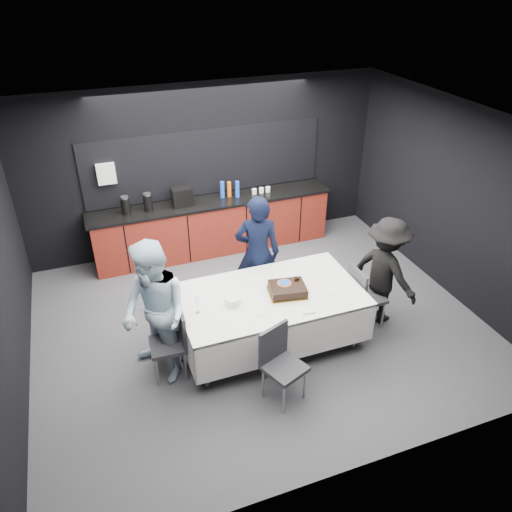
{
  "coord_description": "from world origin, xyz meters",
  "views": [
    {
      "loc": [
        -1.95,
        -5.14,
        4.44
      ],
      "look_at": [
        0.0,
        0.1,
        1.05
      ],
      "focal_mm": 35.0,
      "sensor_mm": 36.0,
      "label": 1
    }
  ],
  "objects": [
    {
      "name": "cake_assembly",
      "position": [
        0.21,
        -0.47,
        0.84
      ],
      "size": [
        0.54,
        0.46,
        0.16
      ],
      "color": "gold",
      "rests_on": "party_table"
    },
    {
      "name": "person_right",
      "position": [
        1.65,
        -0.46,
        0.78
      ],
      "size": [
        0.87,
        1.14,
        1.56
      ],
      "primitive_type": "imported",
      "rotation": [
        0.0,
        0.0,
        1.9
      ],
      "color": "black",
      "rests_on": "ground"
    },
    {
      "name": "chair_right",
      "position": [
        1.31,
        -0.51,
        0.53
      ],
      "size": [
        0.43,
        0.43,
        0.92
      ],
      "color": "#2A2A2F",
      "rests_on": "ground"
    },
    {
      "name": "chair_left",
      "position": [
        -1.28,
        -0.53,
        0.53
      ],
      "size": [
        0.44,
        0.44,
        0.92
      ],
      "color": "#2A2A2F",
      "rests_on": "ground"
    },
    {
      "name": "loose_plate_far",
      "position": [
        -0.03,
        -0.12,
        0.78
      ],
      "size": [
        0.19,
        0.19,
        0.01
      ],
      "primitive_type": "cylinder",
      "color": "white",
      "rests_on": "party_table"
    },
    {
      "name": "plate_stack",
      "position": [
        -0.5,
        -0.44,
        0.83
      ],
      "size": [
        0.2,
        0.2,
        0.1
      ],
      "primitive_type": "cylinder",
      "color": "white",
      "rests_on": "party_table"
    },
    {
      "name": "loose_plate_near",
      "position": [
        -0.24,
        -0.7,
        0.78
      ],
      "size": [
        0.2,
        0.2,
        0.01
      ],
      "primitive_type": "cylinder",
      "color": "white",
      "rests_on": "party_table"
    },
    {
      "name": "person_left",
      "position": [
        -1.45,
        -0.48,
        0.91
      ],
      "size": [
        0.98,
        1.09,
        1.82
      ],
      "primitive_type": "imported",
      "rotation": [
        0.0,
        0.0,
        -1.17
      ],
      "color": "silver",
      "rests_on": "ground"
    },
    {
      "name": "kitchenette",
      "position": [
        -0.02,
        2.22,
        0.54
      ],
      "size": [
        4.1,
        0.64,
        2.05
      ],
      "color": "maroon",
      "rests_on": "ground"
    },
    {
      "name": "chair_near",
      "position": [
        -0.23,
        -1.3,
        0.53
      ],
      "size": [
        0.54,
        0.54,
        0.92
      ],
      "color": "#2A2A2F",
      "rests_on": "ground"
    },
    {
      "name": "loose_plate_right_b",
      "position": [
        0.74,
        -0.63,
        0.78
      ],
      "size": [
        0.19,
        0.19,
        0.01
      ],
      "primitive_type": "cylinder",
      "color": "white",
      "rests_on": "party_table"
    },
    {
      "name": "ground",
      "position": [
        0.0,
        0.0,
        0.0
      ],
      "size": [
        6.0,
        6.0,
        0.0
      ],
      "primitive_type": "plane",
      "color": "#444449",
      "rests_on": "ground"
    },
    {
      "name": "loose_plate_right_a",
      "position": [
        0.71,
        -0.16,
        0.78
      ],
      "size": [
        0.19,
        0.19,
        0.01
      ],
      "primitive_type": "cylinder",
      "color": "white",
      "rests_on": "party_table"
    },
    {
      "name": "person_center",
      "position": [
        0.15,
        0.44,
        0.87
      ],
      "size": [
        0.73,
        0.6,
        1.74
      ],
      "primitive_type": "imported",
      "rotation": [
        0.0,
        0.0,
        2.82
      ],
      "color": "black",
      "rests_on": "ground"
    },
    {
      "name": "champagne_flute",
      "position": [
        -0.95,
        -0.46,
        0.94
      ],
      "size": [
        0.06,
        0.06,
        0.22
      ],
      "color": "white",
      "rests_on": "party_table"
    },
    {
      "name": "room_shell",
      "position": [
        0.0,
        0.0,
        1.86
      ],
      "size": [
        6.04,
        5.04,
        2.82
      ],
      "color": "white",
      "rests_on": "ground"
    },
    {
      "name": "fork_pile",
      "position": [
        0.3,
        -0.91,
        0.79
      ],
      "size": [
        0.16,
        0.11,
        0.02
      ],
      "primitive_type": "cube",
      "rotation": [
        0.0,
        0.0,
        -0.13
      ],
      "color": "white",
      "rests_on": "party_table"
    },
    {
      "name": "party_table",
      "position": [
        0.0,
        -0.4,
        0.64
      ],
      "size": [
        2.32,
        1.32,
        0.78
      ],
      "color": "#99999E",
      "rests_on": "ground"
    }
  ]
}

